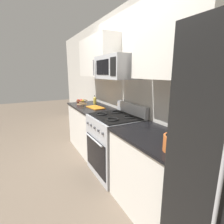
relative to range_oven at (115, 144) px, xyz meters
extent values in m
plane|color=#6B5B4C|center=(0.00, -0.71, -0.47)|extent=(16.00, 16.00, 0.00)
cube|color=beige|center=(0.00, 0.39, 0.83)|extent=(8.00, 0.10, 2.60)
cube|color=silver|center=(-0.98, 0.00, -0.03)|extent=(1.15, 0.61, 0.88)
cube|color=black|center=(-0.98, 0.00, 0.42)|extent=(1.19, 0.65, 0.03)
cube|color=#B2B5BA|center=(0.00, 0.00, -0.02)|extent=(0.76, 0.65, 0.91)
cube|color=black|center=(0.00, -0.33, -0.11)|extent=(0.67, 0.01, 0.51)
cylinder|color=#B2B5BA|center=(0.00, -0.36, 0.15)|extent=(0.57, 0.02, 0.02)
cube|color=black|center=(0.00, 0.00, 0.45)|extent=(0.73, 0.58, 0.02)
cube|color=#B2B5BA|center=(0.00, 0.29, 0.53)|extent=(0.76, 0.06, 0.18)
torus|color=black|center=(-0.18, -0.14, 0.46)|extent=(0.17, 0.17, 0.02)
torus|color=black|center=(0.18, -0.14, 0.46)|extent=(0.17, 0.17, 0.02)
torus|color=black|center=(-0.18, 0.13, 0.46)|extent=(0.17, 0.17, 0.02)
torus|color=black|center=(0.18, 0.13, 0.46)|extent=(0.17, 0.17, 0.02)
cylinder|color=#4C4C51|center=(-0.27, -0.34, 0.32)|extent=(0.04, 0.02, 0.04)
cylinder|color=#4C4C51|center=(-0.14, -0.34, 0.32)|extent=(0.04, 0.02, 0.04)
cylinder|color=#4C4C51|center=(0.00, -0.34, 0.32)|extent=(0.04, 0.02, 0.04)
cylinder|color=#4C4C51|center=(0.14, -0.34, 0.32)|extent=(0.04, 0.02, 0.04)
cylinder|color=#4C4C51|center=(0.27, -0.34, 0.32)|extent=(0.04, 0.02, 0.04)
cube|color=silver|center=(0.87, 0.00, -0.03)|extent=(0.92, 0.61, 0.88)
cube|color=black|center=(0.87, 0.00, 0.42)|extent=(0.96, 0.65, 0.03)
cylinder|color=#B2B5BA|center=(1.76, -0.41, 0.50)|extent=(0.02, 0.02, 0.74)
cube|color=#B2B5BA|center=(0.00, 0.03, 1.16)|extent=(0.69, 0.40, 0.32)
cube|color=black|center=(-0.06, -0.17, 1.16)|extent=(0.38, 0.01, 0.20)
cube|color=black|center=(0.25, -0.17, 1.16)|extent=(0.14, 0.01, 0.23)
cylinder|color=#B2B5BA|center=(-0.31, -0.20, 1.16)|extent=(0.02, 0.02, 0.23)
cube|color=silver|center=(-0.99, 0.17, 1.37)|extent=(1.18, 0.34, 0.72)
cube|color=silver|center=(0.88, 0.17, 1.37)|extent=(0.95, 0.34, 0.72)
cylinder|color=#D1662D|center=(1.23, -0.12, 0.51)|extent=(0.19, 0.19, 0.14)
cylinder|color=black|center=(1.23, -0.12, 0.52)|extent=(0.15, 0.15, 0.12)
cylinder|color=black|center=(1.27, -0.15, 0.61)|extent=(0.06, 0.08, 0.30)
cylinder|color=red|center=(1.21, -0.15, 0.62)|extent=(0.08, 0.08, 0.31)
cylinder|color=blue|center=(1.21, -0.15, 0.59)|extent=(0.04, 0.03, 0.25)
cone|color=brown|center=(-1.26, -0.09, 0.47)|extent=(0.23, 0.23, 0.07)
torus|color=brown|center=(-1.26, -0.09, 0.51)|extent=(0.24, 0.24, 0.02)
sphere|color=red|center=(-1.26, -0.10, 0.50)|extent=(0.08, 0.08, 0.08)
sphere|color=orange|center=(-1.25, -0.10, 0.50)|extent=(0.06, 0.06, 0.06)
sphere|color=yellow|center=(-1.25, -0.07, 0.50)|extent=(0.07, 0.07, 0.07)
sphere|color=red|center=(-1.44, -0.11, 0.48)|extent=(0.08, 0.08, 0.08)
cube|color=orange|center=(-0.76, 0.01, 0.45)|extent=(0.40, 0.26, 0.02)
cylinder|color=gold|center=(-1.13, 0.15, 0.50)|extent=(0.07, 0.07, 0.13)
cone|color=gold|center=(-1.13, 0.15, 0.59)|extent=(0.06, 0.06, 0.04)
cylinder|color=black|center=(-1.13, 0.15, 0.61)|extent=(0.03, 0.03, 0.01)
camera|label=1|loc=(2.14, -1.21, 1.08)|focal=27.19mm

